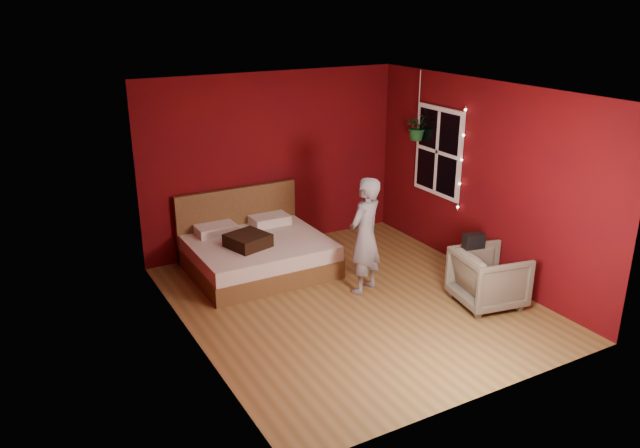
{
  "coord_description": "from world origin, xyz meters",
  "views": [
    {
      "loc": [
        -3.73,
        -5.87,
        3.57
      ],
      "look_at": [
        -0.24,
        0.4,
        0.95
      ],
      "focal_mm": 35.0,
      "sensor_mm": 36.0,
      "label": 1
    }
  ],
  "objects": [
    {
      "name": "person",
      "position": [
        0.3,
        0.22,
        0.76
      ],
      "size": [
        0.65,
        0.56,
        1.51
      ],
      "primitive_type": "imported",
      "rotation": [
        0.0,
        0.0,
        3.57
      ],
      "color": "slate",
      "rests_on": "ground"
    },
    {
      "name": "hanging_plant",
      "position": [
        1.88,
        1.29,
        1.8
      ],
      "size": [
        0.44,
        0.41,
        1.0
      ],
      "color": "silver",
      "rests_on": "room_walls"
    },
    {
      "name": "fairy_lights",
      "position": [
        1.94,
        0.38,
        1.5
      ],
      "size": [
        0.04,
        0.04,
        1.45
      ],
      "color": "silver",
      "rests_on": "room_walls"
    },
    {
      "name": "armchair",
      "position": [
        1.42,
        -0.84,
        0.35
      ],
      "size": [
        0.89,
        0.88,
        0.7
      ],
      "primitive_type": "imported",
      "rotation": [
        0.0,
        0.0,
        1.39
      ],
      "color": "#6A6654",
      "rests_on": "ground"
    },
    {
      "name": "window",
      "position": [
        1.97,
        0.9,
        1.5
      ],
      "size": [
        0.05,
        0.97,
        1.27
      ],
      "color": "white",
      "rests_on": "room_walls"
    },
    {
      "name": "handbag",
      "position": [
        1.31,
        -0.65,
        0.79
      ],
      "size": [
        0.27,
        0.17,
        0.18
      ],
      "primitive_type": "cube",
      "rotation": [
        0.0,
        0.0,
        -0.2
      ],
      "color": "black",
      "rests_on": "armchair"
    },
    {
      "name": "room_walls",
      "position": [
        0.0,
        0.0,
        1.68
      ],
      "size": [
        4.04,
        4.54,
        2.62
      ],
      "color": "#5A090A",
      "rests_on": "ground"
    },
    {
      "name": "bed",
      "position": [
        -0.63,
        1.51,
        0.26
      ],
      "size": [
        1.83,
        1.55,
        1.01
      ],
      "color": "brown",
      "rests_on": "ground"
    },
    {
      "name": "throw_pillow",
      "position": [
        -0.84,
        1.29,
        0.54
      ],
      "size": [
        0.6,
        0.6,
        0.17
      ],
      "primitive_type": "cube",
      "rotation": [
        0.0,
        0.0,
        0.28
      ],
      "color": "black",
      "rests_on": "bed"
    },
    {
      "name": "floor",
      "position": [
        0.0,
        0.0,
        0.0
      ],
      "size": [
        4.5,
        4.5,
        0.0
      ],
      "primitive_type": "plane",
      "color": "olive",
      "rests_on": "ground"
    }
  ]
}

